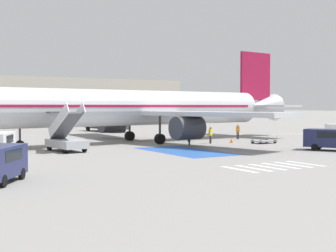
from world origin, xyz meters
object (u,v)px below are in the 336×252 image
object	(u,v)px
airliner	(136,108)
ground_crew_2	(210,134)
ground_crew_3	(189,134)
traffic_cone_0	(232,140)
fuel_tanker	(106,121)
traffic_cone_1	(13,150)
service_van_1	(336,138)
baggage_cart	(264,141)
ground_crew_1	(238,131)
ground_crew_0	(189,136)
boarding_stairs_forward	(66,140)

from	to	relation	value
airliner	ground_crew_2	world-z (taller)	airliner
ground_crew_3	traffic_cone_0	bearing A→B (deg)	165.48
airliner	ground_crew_3	xyz separation A→B (m)	(5.59, -2.19, -2.95)
fuel_tanker	traffic_cone_1	size ratio (longest dim) A/B	15.46
service_van_1	baggage_cart	bearing A→B (deg)	-119.98
fuel_tanker	service_van_1	xyz separation A→B (m)	(5.56, -40.43, -0.48)
baggage_cart	ground_crew_3	size ratio (longest dim) A/B	1.65
service_van_1	ground_crew_1	distance (m)	16.34
airliner	traffic_cone_1	world-z (taller)	airliner
ground_crew_2	baggage_cart	bearing A→B (deg)	128.84
ground_crew_1	traffic_cone_1	distance (m)	28.19
ground_crew_3	ground_crew_1	bearing A→B (deg)	-146.86
baggage_cart	service_van_1	bearing A→B (deg)	-1.28
ground_crew_1	traffic_cone_1	xyz separation A→B (m)	(-27.87, -4.13, -0.73)
ground_crew_0	ground_crew_1	size ratio (longest dim) A/B	0.89
fuel_tanker	service_van_1	size ratio (longest dim) A/B	1.72
service_van_1	airliner	bearing A→B (deg)	-86.69
boarding_stairs_forward	ground_crew_0	world-z (taller)	boarding_stairs_forward
boarding_stairs_forward	traffic_cone_0	bearing A→B (deg)	-5.58
airliner	baggage_cart	bearing A→B (deg)	-130.71
ground_crew_2	traffic_cone_0	size ratio (longest dim) A/B	3.62
airliner	ground_crew_1	bearing A→B (deg)	-102.42
airliner	service_van_1	bearing A→B (deg)	-153.01
service_van_1	ground_crew_2	distance (m)	13.60
boarding_stairs_forward	baggage_cart	bearing A→B (deg)	-12.45
fuel_tanker	ground_crew_2	world-z (taller)	fuel_tanker
ground_crew_0	traffic_cone_0	distance (m)	6.02
airliner	ground_crew_1	world-z (taller)	airliner
ground_crew_2	ground_crew_1	bearing A→B (deg)	-173.41
traffic_cone_0	traffic_cone_1	xyz separation A→B (m)	(-23.78, -0.19, 0.08)
fuel_tanker	service_van_1	world-z (taller)	fuel_tanker
ground_crew_0	ground_crew_2	bearing A→B (deg)	-35.64
service_van_1	baggage_cart	distance (m)	9.77
fuel_tanker	ground_crew_2	bearing A→B (deg)	-97.37
fuel_tanker	ground_crew_1	xyz separation A→B (m)	(7.28, -24.18, -0.61)
fuel_tanker	traffic_cone_1	xyz separation A→B (m)	(-20.60, -28.32, -1.34)
service_van_1	traffic_cone_1	distance (m)	28.83
airliner	service_van_1	xyz separation A→B (m)	(11.52, -17.73, -2.68)
service_van_1	baggage_cart	size ratio (longest dim) A/B	2.22
service_van_1	traffic_cone_0	world-z (taller)	service_van_1
fuel_tanker	ground_crew_3	xyz separation A→B (m)	(-0.37, -24.88, -0.75)
service_van_1	traffic_cone_1	size ratio (longest dim) A/B	8.97
service_van_1	traffic_cone_1	xyz separation A→B (m)	(-26.15, 12.11, -0.86)
baggage_cart	airliner	bearing A→B (deg)	-125.68
traffic_cone_1	service_van_1	bearing A→B (deg)	-24.84
ground_crew_1	traffic_cone_0	xyz separation A→B (m)	(-4.09, -3.95, -0.80)
fuel_tanker	ground_crew_3	size ratio (longest dim) A/B	6.32
airliner	ground_crew_0	world-z (taller)	airliner
baggage_cart	boarding_stairs_forward	bearing A→B (deg)	-97.42
ground_crew_0	ground_crew_1	xyz separation A→B (m)	(10.06, 4.41, 0.13)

